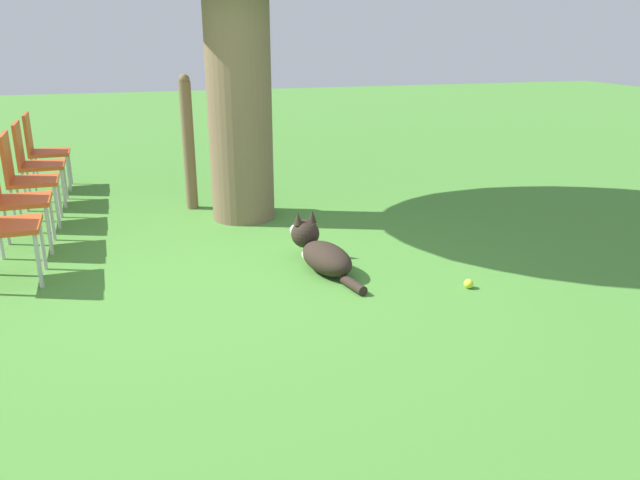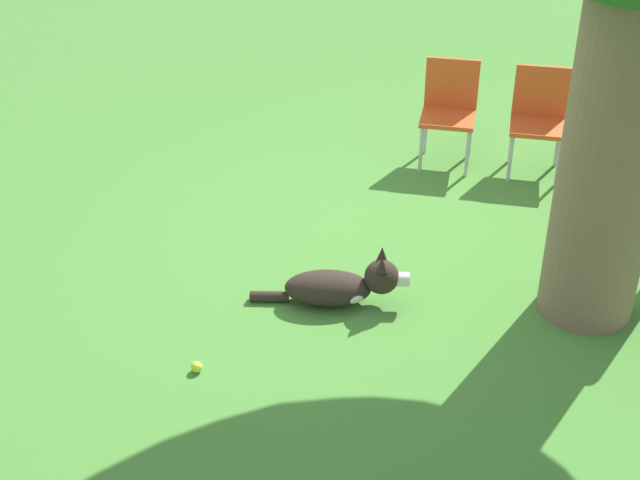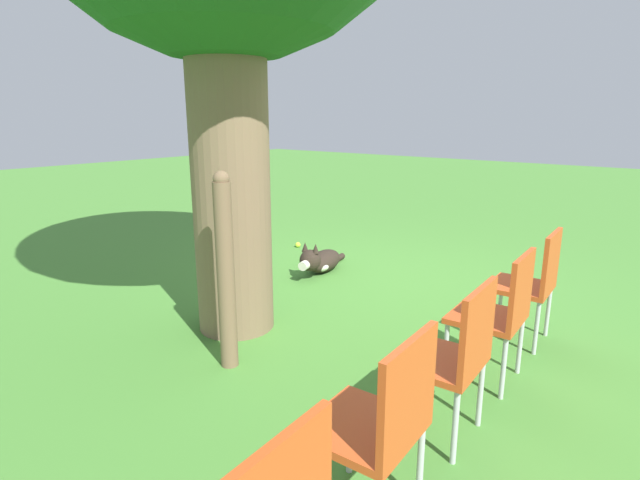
# 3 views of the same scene
# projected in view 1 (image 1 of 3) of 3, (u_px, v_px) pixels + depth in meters

# --- Properties ---
(ground_plane) EXTENTS (30.00, 30.00, 0.00)m
(ground_plane) POSITION_uv_depth(u_px,v_px,m) (233.00, 265.00, 4.84)
(ground_plane) COLOR #478433
(dog) EXTENTS (0.41, 1.03, 0.39)m
(dog) POSITION_uv_depth(u_px,v_px,m) (321.00, 252.00, 4.73)
(dog) COLOR #2D231C
(dog) RESTS_ON ground_plane
(fence_post) EXTENTS (0.12, 0.12, 1.33)m
(fence_post) POSITION_uv_depth(u_px,v_px,m) (188.00, 143.00, 6.18)
(fence_post) COLOR brown
(fence_post) RESTS_ON ground_plane
(red_chair_1) EXTENTS (0.44, 0.46, 0.86)m
(red_chair_1) POSITION_uv_depth(u_px,v_px,m) (10.00, 192.00, 5.01)
(red_chair_1) COLOR #D14C1E
(red_chair_1) RESTS_ON ground_plane
(red_chair_2) EXTENTS (0.44, 0.46, 0.86)m
(red_chair_2) POSITION_uv_depth(u_px,v_px,m) (23.00, 173.00, 5.66)
(red_chair_2) COLOR #D14C1E
(red_chair_2) RESTS_ON ground_plane
(red_chair_3) EXTENTS (0.44, 0.46, 0.86)m
(red_chair_3) POSITION_uv_depth(u_px,v_px,m) (33.00, 158.00, 6.32)
(red_chair_3) COLOR #D14C1E
(red_chair_3) RESTS_ON ground_plane
(red_chair_4) EXTENTS (0.44, 0.46, 0.86)m
(red_chair_4) POSITION_uv_depth(u_px,v_px,m) (41.00, 146.00, 6.98)
(red_chair_4) COLOR #D14C1E
(red_chair_4) RESTS_ON ground_plane
(tennis_ball) EXTENTS (0.07, 0.07, 0.07)m
(tennis_ball) POSITION_uv_depth(u_px,v_px,m) (469.00, 284.00, 4.40)
(tennis_ball) COLOR #CCE033
(tennis_ball) RESTS_ON ground_plane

